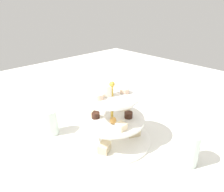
# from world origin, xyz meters

# --- Properties ---
(ground_plane) EXTENTS (2.40, 2.40, 0.00)m
(ground_plane) POSITION_xyz_m (0.00, 0.00, 0.00)
(ground_plane) COLOR silver
(tiered_serving_stand) EXTENTS (0.29, 0.29, 0.24)m
(tiered_serving_stand) POSITION_xyz_m (0.00, 0.00, 0.07)
(tiered_serving_stand) COLOR white
(tiered_serving_stand) RESTS_ON ground_plane
(water_glass_tall_right) EXTENTS (0.07, 0.07, 0.11)m
(water_glass_tall_right) POSITION_xyz_m (-0.26, -0.09, 0.06)
(water_glass_tall_right) COLOR silver
(water_glass_tall_right) RESTS_ON ground_plane
(water_glass_short_left) EXTENTS (0.06, 0.06, 0.07)m
(water_glass_short_left) POSITION_xyz_m (0.26, -0.10, 0.03)
(water_glass_short_left) COLOR silver
(water_glass_short_left) RESTS_ON ground_plane
(teacup_with_saucer) EXTENTS (0.09, 0.09, 0.05)m
(teacup_with_saucer) POSITION_xyz_m (0.18, -0.23, 0.02)
(teacup_with_saucer) COLOR white
(teacup_with_saucer) RESTS_ON ground_plane
(butter_knife_right) EXTENTS (0.17, 0.07, 0.00)m
(butter_knife_right) POSITION_xyz_m (-0.05, -0.32, 0.00)
(butter_knife_right) COLOR silver
(butter_knife_right) RESTS_ON ground_plane
(water_glass_mid_back) EXTENTS (0.06, 0.06, 0.10)m
(water_glass_mid_back) POSITION_xyz_m (0.20, 0.15, 0.05)
(water_glass_mid_back) COLOR silver
(water_glass_mid_back) RESTS_ON ground_plane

